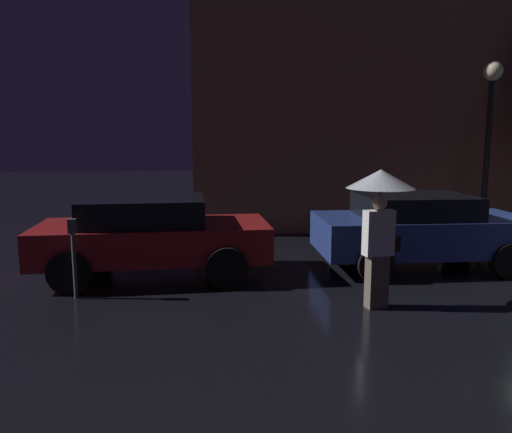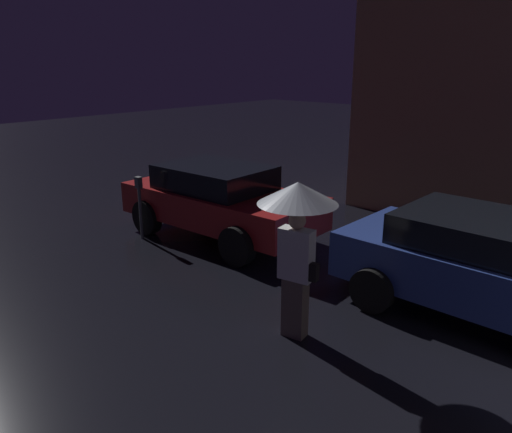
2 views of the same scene
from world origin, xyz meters
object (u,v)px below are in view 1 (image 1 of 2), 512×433
parked_car_blue (419,229)px  pedestrian_with_umbrella (380,202)px  parking_meter (74,249)px  parked_car_red (152,235)px  street_lamp_near (490,112)px

parked_car_blue → pedestrian_with_umbrella: size_ratio=1.96×
parked_car_blue → parking_meter: bearing=-167.3°
parked_car_red → pedestrian_with_umbrella: bearing=-32.8°
parked_car_red → parked_car_blue: bearing=-0.6°
pedestrian_with_umbrella → street_lamp_near: size_ratio=0.48×
street_lamp_near → pedestrian_with_umbrella: bearing=-133.1°
street_lamp_near → parked_car_red: bearing=-161.2°
parking_meter → street_lamp_near: (8.86, 3.77, 2.30)m
street_lamp_near → parking_meter: bearing=-157.0°
street_lamp_near → parked_car_blue: bearing=-137.6°
parked_car_blue → parking_meter: size_ratio=3.18×
parking_meter → street_lamp_near: size_ratio=0.29×
parking_meter → street_lamp_near: bearing=23.0°
parked_car_blue → street_lamp_near: bearing=43.8°
parked_car_blue → parking_meter: (-6.06, -1.21, 0.02)m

